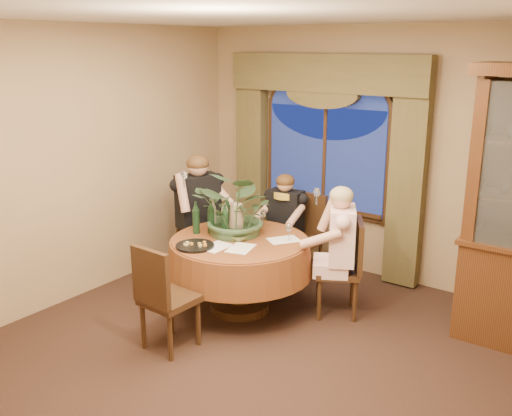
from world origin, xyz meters
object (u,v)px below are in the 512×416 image
Objects in this scene: chair_back_right at (300,239)px; olive_bowl at (239,238)px; wine_bottle_3 at (213,214)px; wine_bottle_5 at (211,217)px; wine_bottle_2 at (225,217)px; person_back at (198,218)px; wine_bottle_1 at (227,213)px; stoneware_vase at (237,218)px; wine_bottle_4 at (225,221)px; chair_front_left at (170,297)px; chair_back at (201,238)px; person_pink at (341,252)px; centerpiece_plant at (239,179)px; chair_right at (337,268)px; person_scarf at (285,226)px; dining_table at (240,274)px; wine_bottle_0 at (196,218)px.

olive_bowl is (-0.05, -1.06, 0.30)m from chair_back_right.
wine_bottle_3 is 0.09m from wine_bottle_5.
wine_bottle_2 is at bearing 157.06° from olive_bowl.
wine_bottle_5 is (-0.42, -1.04, 0.44)m from chair_back_right.
person_back is 4.39× the size of wine_bottle_1.
wine_bottle_4 is at bearing -94.58° from stoneware_vase.
wine_bottle_4 is (-0.12, 0.92, 0.44)m from chair_front_left.
chair_back is at bearing 160.82° from stoneware_vase.
person_pink reaches higher than wine_bottle_4.
person_pink is 1.38× the size of centerpiece_plant.
chair_right and chair_back have the same top height.
wine_bottle_4 is (0.69, -0.38, 0.19)m from person_back.
chair_right is at bearing 21.67° from centerpiece_plant.
chair_back is 0.81m from wine_bottle_2.
person_scarf reaches higher than chair_back_right.
wine_bottle_3 is at bearing 158.11° from wine_bottle_4.
wine_bottle_5 is (-1.22, -0.49, 0.26)m from person_pink.
person_back reaches higher than person_scarf.
chair_back is at bearing -155.06° from person_back.
wine_bottle_3 reaches higher than stoneware_vase.
chair_front_left is 0.79× the size of person_scarf.
wine_bottle_4 is (-0.07, -0.14, -0.41)m from centerpiece_plant.
chair_right is at bearing 61.19° from chair_front_left.
stoneware_vase is 0.12m from wine_bottle_2.
person_scarf is 7.06× the size of olive_bowl.
dining_table is 4.39× the size of wine_bottle_4.
wine_bottle_1 is at bearing 74.33° from chair_right.
wine_bottle_5 reaches higher than dining_table.
person_scarf reaches higher than stoneware_vase.
wine_bottle_5 is at bearing 176.22° from wine_bottle_4.
chair_back_right is 3.15× the size of stoneware_vase.
chair_back_right is 1.98m from chair_front_left.
wine_bottle_2 is 0.14m from wine_bottle_4.
wine_bottle_2 is at bearing 87.39° from chair_back.
chair_back_right reaches higher than dining_table.
chair_back is 0.92m from wine_bottle_4.
wine_bottle_4 reaches higher than chair_back_right.
stoneware_vase reaches higher than chair_right.
wine_bottle_4 is at bearing 83.63° from chair_back.
wine_bottle_0 reaches higher than dining_table.
chair_back and chair_front_left have the same top height.
person_back is 0.69m from wine_bottle_2.
chair_back_right is 1.00× the size of chair_back.
wine_bottle_3 is at bearing 79.52° from chair_back.
person_pink is 1.35m from wine_bottle_3.
olive_bowl is at bearing -34.80° from wine_bottle_1.
chair_back_right is 1.00× the size of chair_front_left.
person_pink is at bearing -134.85° from chair_right.
stoneware_vase reaches higher than chair_back_right.
olive_bowl is (0.13, -1.04, 0.17)m from person_scarf.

